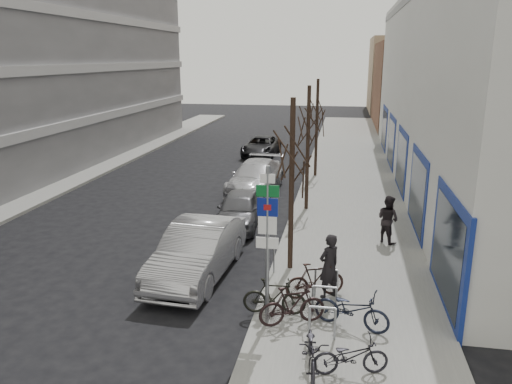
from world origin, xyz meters
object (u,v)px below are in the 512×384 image
at_px(bike_mid_inner, 274,296).
at_px(bike_far_curb, 351,353).
at_px(pedestrian_near, 329,266).
at_px(meter_front, 274,250).
at_px(meter_back, 304,171).
at_px(highway_sign_pole, 267,236).
at_px(tree_mid, 309,119).
at_px(bike_near_left, 312,348).
at_px(bike_rack, 324,297).
at_px(parked_car_mid, 240,209).
at_px(meter_mid, 293,201).
at_px(tree_far, 317,105).
at_px(bike_far_inner, 315,279).
at_px(tree_near, 292,145).
at_px(parked_car_front, 197,251).
at_px(lane_car, 261,146).
at_px(pedestrian_far, 388,219).
at_px(bike_mid_curb, 352,306).
at_px(bike_near_right, 292,305).
at_px(parked_car_back, 255,177).

bearing_deg(bike_mid_inner, bike_far_curb, -142.77).
height_order(bike_mid_inner, pedestrian_near, pedestrian_near).
height_order(meter_front, meter_back, same).
distance_m(highway_sign_pole, bike_mid_inner, 1.87).
xyz_separation_m(tree_mid, bike_near_left, (1.05, -11.79, -3.43)).
xyz_separation_m(bike_rack, bike_far_curb, (0.66, -2.39, -0.02)).
distance_m(bike_rack, parked_car_mid, 7.96).
bearing_deg(pedestrian_near, meter_mid, -118.91).
height_order(highway_sign_pole, tree_far, tree_far).
bearing_deg(bike_far_inner, bike_near_left, 157.56).
distance_m(tree_near, parked_car_front, 4.38).
bearing_deg(pedestrian_near, bike_mid_inner, -1.03).
height_order(lane_car, pedestrian_near, pedestrian_near).
bearing_deg(tree_far, pedestrian_far, -72.49).
xyz_separation_m(tree_mid, parked_car_front, (-2.80, -7.32, -3.26)).
height_order(bike_mid_curb, pedestrian_near, pedestrian_near).
height_order(meter_back, bike_near_left, meter_back).
bearing_deg(tree_mid, tree_near, -90.00).
relative_size(bike_near_left, bike_near_right, 0.99).
relative_size(bike_rack, tree_far, 0.41).
bearing_deg(bike_far_curb, pedestrian_near, -3.81).
bearing_deg(meter_mid, meter_back, 90.00).
bearing_deg(highway_sign_pole, bike_far_curb, -40.85).
xyz_separation_m(parked_car_mid, parked_car_back, (-0.29, 5.26, 0.08)).
height_order(meter_back, bike_far_inner, meter_back).
relative_size(meter_mid, bike_near_right, 0.73).
distance_m(tree_near, meter_mid, 5.95).
bearing_deg(lane_car, bike_mid_curb, -73.49).
relative_size(meter_back, bike_far_curb, 0.79).
relative_size(highway_sign_pole, pedestrian_near, 2.27).
height_order(tree_near, tree_far, same).
relative_size(meter_front, parked_car_mid, 0.31).
bearing_deg(bike_near_right, parked_car_mid, -3.12).
xyz_separation_m(meter_back, bike_far_curb, (2.31, -15.79, -0.28)).
distance_m(parked_car_front, lane_car, 19.89).
distance_m(bike_mid_curb, parked_car_mid, 8.72).
xyz_separation_m(highway_sign_pole, meter_front, (-0.25, 3.01, -1.54)).
bearing_deg(parked_car_mid, bike_mid_inner, -73.13).
xyz_separation_m(meter_mid, bike_far_curb, (2.31, -10.29, -0.28)).
height_order(highway_sign_pole, meter_back, highway_sign_pole).
bearing_deg(bike_near_right, bike_mid_curb, -110.04).
bearing_deg(tree_far, highway_sign_pole, -90.69).
distance_m(highway_sign_pole, bike_near_left, 2.81).
relative_size(tree_near, bike_mid_curb, 2.89).
relative_size(tree_far, bike_near_right, 3.16).
bearing_deg(parked_car_front, meter_front, 11.33).
xyz_separation_m(tree_mid, bike_far_inner, (0.90, -8.40, -3.43)).
xyz_separation_m(tree_mid, tree_far, (0.00, 6.50, 0.00)).
bearing_deg(bike_far_curb, parked_car_mid, 11.28).
relative_size(meter_front, bike_near_right, 0.73).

